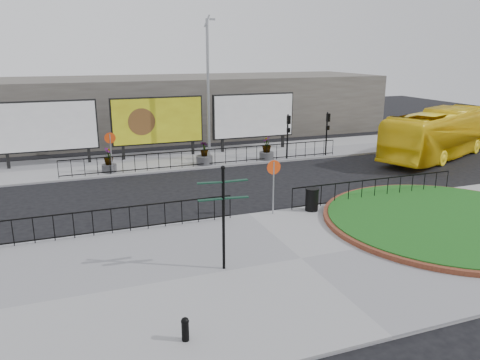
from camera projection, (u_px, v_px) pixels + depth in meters
name	position (u px, v px, depth m)	size (l,w,h in m)	color
ground	(249.00, 216.00, 21.05)	(90.00, 90.00, 0.00)	black
pavement_near	(301.00, 260.00, 16.53)	(30.00, 10.00, 0.12)	gray
pavement_far	(184.00, 159.00, 31.86)	(44.00, 6.00, 0.12)	gray
brick_edge	(447.00, 220.00, 19.93)	(10.40, 10.40, 0.18)	brown
grass_lawn	(447.00, 220.00, 19.92)	(10.00, 10.00, 0.22)	#144713
railing_near_left	(112.00, 221.00, 18.57)	(10.00, 0.10, 1.10)	black
railing_near_right	(375.00, 189.00, 22.80)	(9.00, 0.10, 1.10)	black
railing_far	(210.00, 157.00, 29.60)	(18.00, 0.10, 1.10)	black
speed_sign_far	(110.00, 144.00, 27.33)	(0.64, 0.07, 2.47)	gray
speed_sign_near	(274.00, 175.00, 20.52)	(0.64, 0.07, 2.47)	gray
billboard_left	(46.00, 127.00, 29.18)	(6.20, 0.31, 4.10)	black
billboard_mid	(158.00, 121.00, 31.55)	(6.20, 0.31, 4.10)	black
billboard_right	(254.00, 116.00, 33.92)	(6.20, 0.31, 4.10)	black
lamp_post	(208.00, 88.00, 30.19)	(0.74, 0.18, 9.23)	gray
signal_pole_a	(288.00, 130.00, 31.11)	(0.22, 0.26, 3.00)	black
signal_pole_b	(327.00, 127.00, 32.13)	(0.22, 0.26, 3.00)	black
building_backdrop	(155.00, 107.00, 40.22)	(40.00, 10.00, 5.00)	#635E57
fingerpost_sign	(223.00, 208.00, 15.17)	(1.67, 0.40, 3.57)	black
bollard	(185.00, 328.00, 11.74)	(0.21, 0.21, 0.65)	black
litter_bin	(312.00, 199.00, 21.30)	(0.63, 0.63, 1.05)	black
bus	(441.00, 134.00, 32.13)	(2.81, 12.02, 3.35)	yellow
planter_a	(109.00, 162.00, 28.06)	(0.88, 0.88, 1.48)	#4C4C4F
planter_b	(204.00, 157.00, 29.97)	(1.05, 1.05, 1.49)	#4C4C4F
planter_c	(267.00, 151.00, 31.29)	(0.96, 0.96, 1.56)	#4C4C4F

